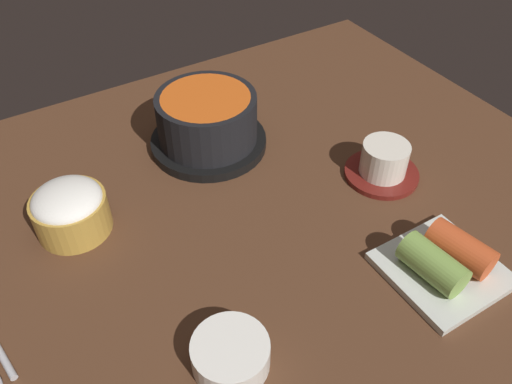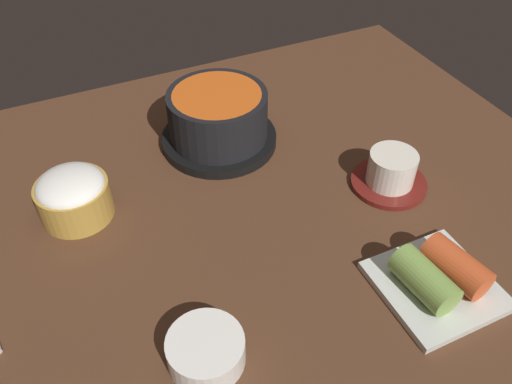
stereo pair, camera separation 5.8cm
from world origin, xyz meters
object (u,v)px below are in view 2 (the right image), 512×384
Objects in this scene: kimchi_plate at (438,278)px; side_bowl_near at (206,350)px; stone_pot at (218,119)px; rice_bowl at (73,195)px; tea_cup_with_saucer at (391,172)px.

kimchi_plate is 27.95cm from side_bowl_near.
stone_pot is 2.18× the size of side_bowl_near.
kimchi_plate is at bearing -71.36° from stone_pot.
rice_bowl is 43.56cm from tea_cup_with_saucer.
tea_cup_with_saucer is at bearing 71.76° from kimchi_plate.
side_bowl_near is (-33.59, -14.72, -0.64)cm from tea_cup_with_saucer.
tea_cup_with_saucer reaches higher than kimchi_plate.
tea_cup_with_saucer is at bearing 23.67° from side_bowl_near.
rice_bowl is at bearing 162.74° from tea_cup_with_saucer.
rice_bowl is at bearing -164.07° from stone_pot.
side_bowl_near is at bearing -156.33° from tea_cup_with_saucer.
kimchi_plate is (-5.78, -17.53, -0.46)cm from tea_cup_with_saucer.
rice_bowl reaches higher than kimchi_plate.
side_bowl_near is (8.00, -27.64, -1.68)cm from rice_bowl.
stone_pot is at bearing 15.93° from rice_bowl.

